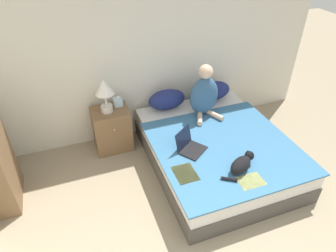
{
  "coord_description": "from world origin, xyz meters",
  "views": [
    {
      "loc": [
        -1.07,
        -0.76,
        2.82
      ],
      "look_at": [
        -0.1,
        1.89,
        0.81
      ],
      "focal_mm": 32.0,
      "sensor_mm": 36.0,
      "label": 1
    }
  ],
  "objects_px": {
    "tissue_box": "(118,102)",
    "person_sitting": "(204,94)",
    "table_lamp": "(104,90)",
    "bookshelf": "(0,167)",
    "pillow_far": "(213,91)",
    "cat_tabby": "(242,164)",
    "pillow_near": "(167,100)",
    "nightstand": "(112,129)",
    "laptop_open": "(190,146)",
    "bed": "(216,151)"
  },
  "relations": [
    {
      "from": "tissue_box",
      "to": "person_sitting",
      "type": "bearing_deg",
      "value": -17.55
    },
    {
      "from": "table_lamp",
      "to": "bookshelf",
      "type": "relative_size",
      "value": 0.48
    },
    {
      "from": "pillow_far",
      "to": "bookshelf",
      "type": "xyz_separation_m",
      "value": [
        -2.96,
        -0.59,
        -0.1
      ]
    },
    {
      "from": "pillow_far",
      "to": "cat_tabby",
      "type": "bearing_deg",
      "value": -105.19
    },
    {
      "from": "tissue_box",
      "to": "pillow_far",
      "type": "bearing_deg",
      "value": -1.9
    },
    {
      "from": "pillow_near",
      "to": "cat_tabby",
      "type": "relative_size",
      "value": 1.14
    },
    {
      "from": "nightstand",
      "to": "table_lamp",
      "type": "height_order",
      "value": "table_lamp"
    },
    {
      "from": "pillow_far",
      "to": "laptop_open",
      "type": "relative_size",
      "value": 1.32
    },
    {
      "from": "bed",
      "to": "bookshelf",
      "type": "relative_size",
      "value": 2.1
    },
    {
      "from": "table_lamp",
      "to": "tissue_box",
      "type": "relative_size",
      "value": 3.4
    },
    {
      "from": "nightstand",
      "to": "bookshelf",
      "type": "relative_size",
      "value": 0.63
    },
    {
      "from": "bed",
      "to": "pillow_far",
      "type": "height_order",
      "value": "pillow_far"
    },
    {
      "from": "nightstand",
      "to": "table_lamp",
      "type": "xyz_separation_m",
      "value": [
        -0.03,
        -0.01,
        0.64
      ]
    },
    {
      "from": "pillow_far",
      "to": "nightstand",
      "type": "distance_m",
      "value": 1.62
    },
    {
      "from": "tissue_box",
      "to": "bookshelf",
      "type": "height_order",
      "value": "bookshelf"
    },
    {
      "from": "person_sitting",
      "to": "bookshelf",
      "type": "distance_m",
      "value": 2.68
    },
    {
      "from": "pillow_near",
      "to": "table_lamp",
      "type": "bearing_deg",
      "value": -176.37
    },
    {
      "from": "person_sitting",
      "to": "tissue_box",
      "type": "height_order",
      "value": "person_sitting"
    },
    {
      "from": "person_sitting",
      "to": "pillow_near",
      "type": "bearing_deg",
      "value": 144.37
    },
    {
      "from": "nightstand",
      "to": "tissue_box",
      "type": "bearing_deg",
      "value": 33.36
    },
    {
      "from": "pillow_far",
      "to": "person_sitting",
      "type": "height_order",
      "value": "person_sitting"
    },
    {
      "from": "bed",
      "to": "pillow_near",
      "type": "bearing_deg",
      "value": 112.84
    },
    {
      "from": "cat_tabby",
      "to": "laptop_open",
      "type": "xyz_separation_m",
      "value": [
        -0.4,
        0.52,
        -0.03
      ]
    },
    {
      "from": "nightstand",
      "to": "bookshelf",
      "type": "xyz_separation_m",
      "value": [
        -1.36,
        -0.54,
        0.19
      ]
    },
    {
      "from": "pillow_far",
      "to": "table_lamp",
      "type": "bearing_deg",
      "value": -178.04
    },
    {
      "from": "pillow_far",
      "to": "bed",
      "type": "bearing_deg",
      "value": -112.88
    },
    {
      "from": "pillow_far",
      "to": "nightstand",
      "type": "bearing_deg",
      "value": -178.43
    },
    {
      "from": "laptop_open",
      "to": "pillow_near",
      "type": "bearing_deg",
      "value": 50.61
    },
    {
      "from": "pillow_far",
      "to": "cat_tabby",
      "type": "height_order",
      "value": "pillow_far"
    },
    {
      "from": "bed",
      "to": "nightstand",
      "type": "xyz_separation_m",
      "value": [
        -1.22,
        0.84,
        0.09
      ]
    },
    {
      "from": "person_sitting",
      "to": "nightstand",
      "type": "relative_size",
      "value": 1.19
    },
    {
      "from": "pillow_near",
      "to": "table_lamp",
      "type": "xyz_separation_m",
      "value": [
        -0.88,
        -0.06,
        0.35
      ]
    },
    {
      "from": "bed",
      "to": "laptop_open",
      "type": "xyz_separation_m",
      "value": [
        -0.44,
        -0.11,
        0.29
      ]
    },
    {
      "from": "person_sitting",
      "to": "table_lamp",
      "type": "distance_m",
      "value": 1.36
    },
    {
      "from": "person_sitting",
      "to": "cat_tabby",
      "type": "distance_m",
      "value": 1.23
    },
    {
      "from": "person_sitting",
      "to": "cat_tabby",
      "type": "relative_size",
      "value": 1.54
    },
    {
      "from": "bed",
      "to": "cat_tabby",
      "type": "relative_size",
      "value": 4.32
    },
    {
      "from": "pillow_near",
      "to": "table_lamp",
      "type": "height_order",
      "value": "table_lamp"
    },
    {
      "from": "bed",
      "to": "cat_tabby",
      "type": "xyz_separation_m",
      "value": [
        -0.04,
        -0.63,
        0.32
      ]
    },
    {
      "from": "cat_tabby",
      "to": "bookshelf",
      "type": "height_order",
      "value": "bookshelf"
    },
    {
      "from": "pillow_far",
      "to": "laptop_open",
      "type": "xyz_separation_m",
      "value": [
        -0.81,
        -0.99,
        -0.09
      ]
    },
    {
      "from": "person_sitting",
      "to": "bookshelf",
      "type": "relative_size",
      "value": 0.75
    },
    {
      "from": "pillow_far",
      "to": "tissue_box",
      "type": "xyz_separation_m",
      "value": [
        -1.46,
        0.05,
        0.08
      ]
    },
    {
      "from": "bed",
      "to": "cat_tabby",
      "type": "height_order",
      "value": "cat_tabby"
    },
    {
      "from": "pillow_far",
      "to": "table_lamp",
      "type": "distance_m",
      "value": 1.67
    },
    {
      "from": "pillow_near",
      "to": "cat_tabby",
      "type": "xyz_separation_m",
      "value": [
        0.34,
        -1.52,
        -0.06
      ]
    },
    {
      "from": "pillow_near",
      "to": "tissue_box",
      "type": "distance_m",
      "value": 0.71
    },
    {
      "from": "pillow_near",
      "to": "cat_tabby",
      "type": "height_order",
      "value": "pillow_near"
    },
    {
      "from": "cat_tabby",
      "to": "bookshelf",
      "type": "relative_size",
      "value": 0.49
    },
    {
      "from": "pillow_near",
      "to": "pillow_far",
      "type": "xyz_separation_m",
      "value": [
        0.75,
        0.0,
        0.0
      ]
    }
  ]
}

